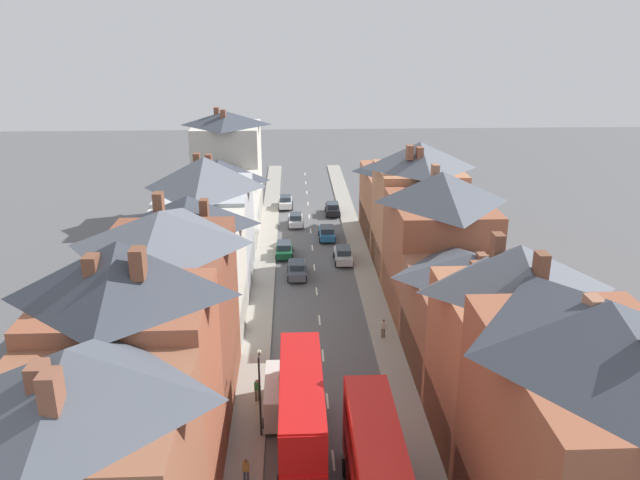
% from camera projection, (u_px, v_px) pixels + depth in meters
% --- Properties ---
extents(pavement_left, '(2.20, 104.00, 0.14)m').
position_uv_depth(pavement_left, '(263.00, 283.00, 60.32)').
color(pavement_left, gray).
rests_on(pavement_left, ground).
extents(pavement_right, '(2.20, 104.00, 0.14)m').
position_uv_depth(pavement_right, '(368.00, 281.00, 60.76)').
color(pavement_right, gray).
rests_on(pavement_right, ground).
extents(centre_line_dashes, '(0.14, 97.80, 0.01)m').
position_uv_depth(centre_line_dashes, '(317.00, 291.00, 58.68)').
color(centre_line_dashes, silver).
rests_on(centre_line_dashes, ground).
extents(terrace_row_left, '(8.00, 77.84, 14.53)m').
position_uv_depth(terrace_row_left, '(186.00, 275.00, 46.36)').
color(terrace_row_left, '#935138').
rests_on(terrace_row_left, ground).
extents(terrace_row_right, '(8.00, 70.86, 13.77)m').
position_uv_depth(terrace_row_right, '(468.00, 294.00, 44.06)').
color(terrace_row_right, silver).
rests_on(terrace_row_right, ground).
extents(double_decker_bus_lead, '(2.74, 10.80, 5.30)m').
position_uv_depth(double_decker_bus_lead, '(376.00, 475.00, 30.80)').
color(double_decker_bus_lead, red).
rests_on(double_decker_bus_lead, ground).
extents(double_decker_bus_mid_street, '(2.74, 10.80, 5.30)m').
position_uv_depth(double_decker_bus_mid_street, '(301.00, 414.00, 35.60)').
color(double_decker_bus_mid_street, red).
rests_on(double_decker_bus_mid_street, ground).
extents(car_near_blue, '(1.90, 4.20, 1.59)m').
position_uv_depth(car_near_blue, '(327.00, 233.00, 72.48)').
color(car_near_blue, '#236093').
rests_on(car_near_blue, ground).
extents(car_near_silver, '(1.90, 4.17, 1.70)m').
position_uv_depth(car_near_silver, '(297.00, 269.00, 61.65)').
color(car_near_silver, '#4C515B').
rests_on(car_near_silver, ground).
extents(car_parked_left_a, '(1.90, 4.30, 1.64)m').
position_uv_depth(car_parked_left_a, '(333.00, 208.00, 81.82)').
color(car_parked_left_a, black).
rests_on(car_parked_left_a, ground).
extents(car_parked_right_a, '(1.90, 4.06, 1.70)m').
position_uv_depth(car_parked_right_a, '(286.00, 202.00, 84.77)').
color(car_parked_right_a, silver).
rests_on(car_parked_right_a, ground).
extents(car_parked_left_b, '(1.90, 4.20, 1.71)m').
position_uv_depth(car_parked_left_b, '(343.00, 255.00, 65.48)').
color(car_parked_left_b, '#B7BABF').
rests_on(car_parked_left_b, ground).
extents(car_far_grey, '(1.90, 4.10, 1.63)m').
position_uv_depth(car_far_grey, '(284.00, 249.00, 67.18)').
color(car_far_grey, '#144728').
rests_on(car_far_grey, ground).
extents(car_parked_right_b, '(1.90, 4.01, 1.58)m').
position_uv_depth(car_parked_right_b, '(296.00, 220.00, 77.31)').
color(car_parked_right_b, silver).
rests_on(car_parked_right_b, ground).
extents(delivery_van, '(2.20, 5.20, 2.41)m').
position_uv_depth(delivery_van, '(280.00, 395.00, 39.99)').
color(delivery_van, silver).
rests_on(delivery_van, ground).
extents(pedestrian_mid_left, '(0.36, 0.22, 1.61)m').
position_uv_depth(pedestrian_mid_left, '(246.00, 470.00, 33.74)').
color(pedestrian_mid_left, '#3D4256').
rests_on(pedestrian_mid_left, pavement_left).
extents(pedestrian_mid_right, '(0.36, 0.22, 1.61)m').
position_uv_depth(pedestrian_mid_right, '(257.00, 389.00, 41.18)').
color(pedestrian_mid_right, brown).
rests_on(pedestrian_mid_right, pavement_left).
extents(pedestrian_far_left, '(0.36, 0.22, 1.61)m').
position_uv_depth(pedestrian_far_left, '(383.00, 328.00, 49.46)').
color(pedestrian_far_left, brown).
rests_on(pedestrian_far_left, pavement_right).
extents(street_lamp, '(0.20, 1.12, 5.50)m').
position_uv_depth(street_lamp, '(260.00, 390.00, 37.14)').
color(street_lamp, black).
rests_on(street_lamp, ground).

